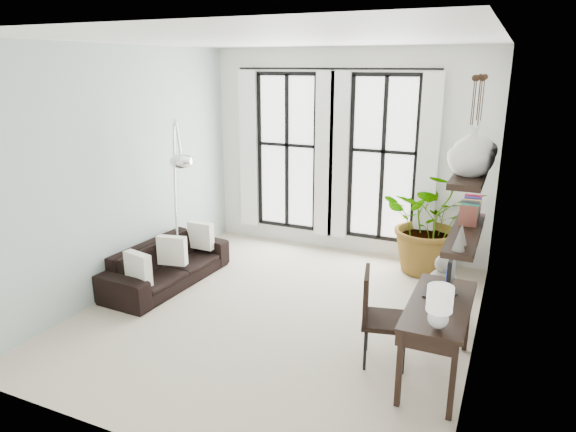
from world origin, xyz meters
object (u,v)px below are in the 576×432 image
Objects in this scene: desk at (438,310)px; sofa at (167,264)px; desk_chair at (377,311)px; arc_lamp at (177,163)px; plant at (432,221)px; buddha at (442,291)px.

sofa is at bearing 167.73° from desk.
arc_lamp is (-3.04, 0.96, 1.12)m from desk_chair.
plant reaches higher than desk_chair.
buddha is at bearing 95.33° from desk.
desk_chair is 1.36m from buddha.
sofa is 3.80m from plant.
desk_chair is (-0.09, -2.66, -0.21)m from plant.
desk_chair is at bearing -110.55° from buddha.
arc_lamp is (-3.14, -1.70, 0.91)m from plant.
plant is 1.93× the size of buddha.
buddha is at bearing 4.90° from arc_lamp.
arc_lamp is at bearing -175.10° from buddha.
desk is at bearing -99.39° from sofa.
desk is at bearing -20.42° from desk_chair.
arc_lamp is 3.77m from buddha.
arc_lamp is at bearing -151.47° from plant.
plant reaches higher than desk.
plant is 1.57× the size of desk_chair.
sofa is 3.86m from desk.
desk_chair is (3.15, -0.74, 0.27)m from sofa.
desk is 0.59× the size of arc_lamp.
sofa is 1.41m from arc_lamp.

